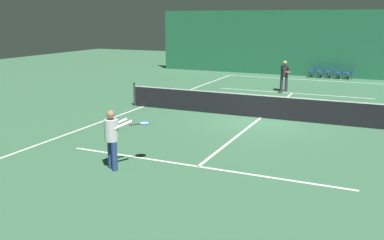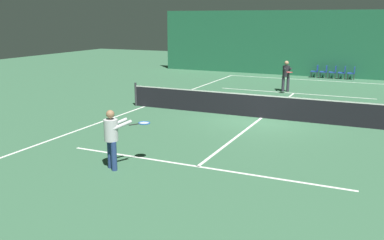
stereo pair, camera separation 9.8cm
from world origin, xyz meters
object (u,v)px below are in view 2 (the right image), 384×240
at_px(player_far, 286,74).
at_px(courtside_chair_2, 334,71).
at_px(courtside_chair_1, 325,71).
at_px(courtside_chair_0, 316,70).
at_px(player_near, 113,135).
at_px(courtside_chair_4, 352,72).
at_px(tennis_net, 262,106).
at_px(courtside_chair_3, 343,72).

bearing_deg(player_far, courtside_chair_2, 142.82).
bearing_deg(courtside_chair_1, courtside_chair_0, -90.00).
bearing_deg(courtside_chair_1, courtside_chair_2, 90.00).
height_order(player_near, courtside_chair_0, player_near).
distance_m(courtside_chair_1, courtside_chair_2, 0.59).
relative_size(player_near, courtside_chair_4, 1.93).
bearing_deg(player_far, tennis_net, -17.46).
bearing_deg(courtside_chair_3, player_near, -10.35).
bearing_deg(courtside_chair_4, courtside_chair_1, -90.00).
xyz_separation_m(courtside_chair_1, courtside_chair_3, (1.18, 0.00, 0.00)).
xyz_separation_m(player_far, courtside_chair_4, (2.93, 6.48, -0.50)).
bearing_deg(player_near, courtside_chair_4, 20.40).
xyz_separation_m(player_far, courtside_chair_2, (1.75, 6.48, -0.50)).
xyz_separation_m(player_near, player_far, (1.44, 14.21, 0.04)).
height_order(player_far, courtside_chair_2, player_far).
bearing_deg(courtside_chair_4, courtside_chair_2, -90.00).
distance_m(courtside_chair_0, courtside_chair_3, 1.77).
xyz_separation_m(player_far, courtside_chair_1, (1.16, 6.48, -0.50)).
xyz_separation_m(courtside_chair_2, courtside_chair_3, (0.59, 0.00, 0.00)).
xyz_separation_m(player_near, courtside_chair_4, (4.37, 20.69, -0.46)).
relative_size(player_far, courtside_chair_1, 2.01).
relative_size(courtside_chair_2, courtside_chair_3, 1.00).
bearing_deg(player_near, player_far, 26.54).
bearing_deg(courtside_chair_2, courtside_chair_0, -90.00).
bearing_deg(courtside_chair_1, tennis_net, -2.70).
bearing_deg(courtside_chair_0, player_far, -5.07).
bearing_deg(courtside_chair_3, player_far, -19.86).
bearing_deg(player_far, courtside_chair_0, 152.88).
distance_m(courtside_chair_1, courtside_chair_3, 1.18).
xyz_separation_m(courtside_chair_2, courtside_chair_4, (1.18, 0.00, 0.00)).
bearing_deg(courtside_chair_2, tennis_net, -5.25).
height_order(player_far, courtside_chair_0, player_far).
relative_size(courtside_chair_0, courtside_chair_2, 1.00).
bearing_deg(courtside_chair_0, player_near, -5.55).
distance_m(player_near, courtside_chair_2, 20.94).
height_order(player_far, courtside_chair_4, player_far).
xyz_separation_m(courtside_chair_1, courtside_chair_2, (0.59, 0.00, 0.00)).
bearing_deg(player_far, courtside_chair_4, 133.62).
xyz_separation_m(courtside_chair_0, courtside_chair_1, (0.59, 0.00, 0.00)).
bearing_deg(tennis_net, player_far, 94.60).
xyz_separation_m(player_near, courtside_chair_1, (2.60, 20.69, -0.46)).
bearing_deg(player_far, player_near, -27.83).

